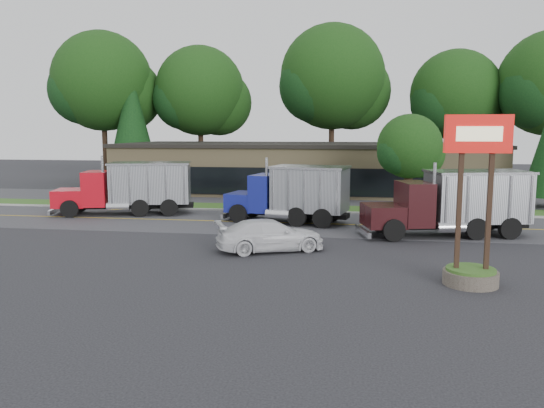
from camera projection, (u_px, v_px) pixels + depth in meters
The scene contains 18 objects.
ground at pixel (203, 257), 22.79m from camera, with size 140.00×140.00×0.00m, color #37373D.
road at pixel (245, 222), 31.60m from camera, with size 60.00×8.00×0.02m, color #535358.
center_line at pixel (245, 222), 31.60m from camera, with size 60.00×0.12×0.01m, color gold.
curb at pixel (258, 211), 35.72m from camera, with size 60.00×0.30×0.12m, color #9E9E99.
grass_verge at pixel (262, 208), 37.48m from camera, with size 60.00×3.40×0.03m, color #31511B.
far_parking at pixel (273, 199), 42.37m from camera, with size 60.00×7.00×0.02m, color #535358.
strip_mall at pixel (305, 169), 47.67m from camera, with size 32.00×12.00×4.00m, color tan.
bilo_sign at pixel (473, 228), 18.48m from camera, with size 2.20×1.90×5.95m.
tree_far_a at pixel (105, 86), 55.86m from camera, with size 11.05×10.40×15.76m.
tree_far_b at pixel (202, 95), 56.43m from camera, with size 10.05×9.45×14.33m.
tree_far_c at pixel (334, 82), 54.16m from camera, with size 11.34×10.67×16.18m.
tree_far_d at pixel (457, 99), 51.61m from camera, with size 9.27×8.72×13.22m.
evergreen_left at pixel (132, 121), 53.70m from camera, with size 5.11×5.11×11.62m.
tree_verge at pixel (410, 150), 35.44m from camera, with size 4.58×4.31×6.53m.
dump_truck_red at pixel (132, 187), 34.31m from camera, with size 8.95×4.48×3.36m.
dump_truck_blue at pixel (294, 193), 31.09m from camera, with size 7.52×3.92×3.36m.
dump_truck_maroon at pixel (455, 201), 27.22m from camera, with size 8.69×4.41×3.36m.
rally_car at pixel (270, 235), 24.00m from camera, with size 1.99×4.89×1.42m, color silver.
Camera 1 is at (6.33, -21.55, 5.41)m, focal length 35.00 mm.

